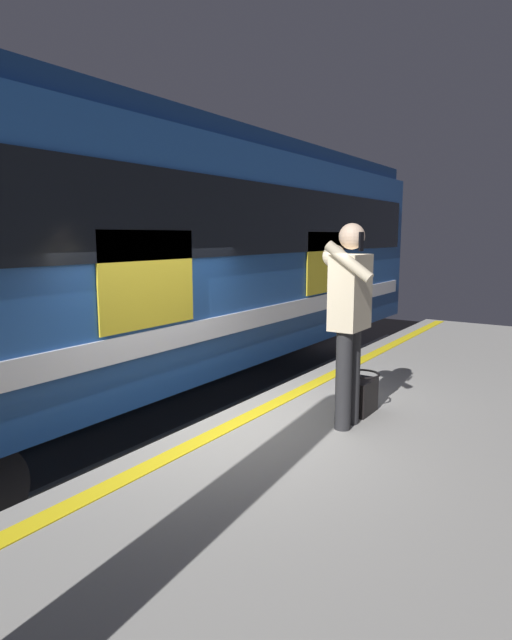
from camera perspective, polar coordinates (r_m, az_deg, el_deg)
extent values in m
plane|color=#4C4742|center=(5.51, -3.82, -19.52)|extent=(24.66, 24.66, 0.00)
cube|color=gray|center=(4.41, 24.57, -21.04)|extent=(13.63, 4.95, 0.97)
cube|color=yellow|center=(4.94, -1.14, -10.58)|extent=(13.36, 0.16, 0.01)
cube|color=slate|center=(6.41, -14.89, -14.71)|extent=(17.72, 0.08, 0.16)
cube|color=slate|center=(7.48, -22.34, -11.56)|extent=(17.72, 0.08, 0.16)
cube|color=#1E478C|center=(7.66, -8.91, 6.93)|extent=(11.08, 2.87, 2.81)
cube|color=navy|center=(7.75, -9.20, 18.27)|extent=(10.86, 2.64, 0.24)
cube|color=black|center=(6.76, 0.25, 10.93)|extent=(10.53, 0.03, 0.90)
cube|color=silver|center=(6.84, 0.24, 0.27)|extent=(10.53, 0.03, 0.24)
cube|color=gold|center=(8.45, 7.61, 6.21)|extent=(1.27, 0.02, 0.95)
cube|color=gold|center=(5.26, -11.50, 4.35)|extent=(1.27, 0.02, 0.95)
cylinder|color=black|center=(10.28, 9.99, -2.52)|extent=(0.84, 0.12, 0.84)
cylinder|color=black|center=(11.38, -0.64, -1.25)|extent=(0.84, 0.12, 0.84)
cylinder|color=#262628|center=(4.78, 10.37, -5.98)|extent=(0.14, 0.14, 0.87)
cylinder|color=#262628|center=(4.62, 9.47, -6.49)|extent=(0.14, 0.14, 0.87)
cube|color=beige|center=(4.56, 10.19, 2.99)|extent=(0.40, 0.24, 0.64)
sphere|color=beige|center=(4.61, 8.46, 6.85)|extent=(0.20, 0.20, 0.20)
sphere|color=beige|center=(4.54, 10.36, 8.92)|extent=(0.22, 0.22, 0.22)
cylinder|color=beige|center=(4.80, 11.37, 2.48)|extent=(0.09, 0.09, 0.58)
cylinder|color=beige|center=(4.30, 10.03, 6.25)|extent=(0.09, 0.42, 0.33)
cube|color=black|center=(4.25, 11.34, 8.34)|extent=(0.07, 0.02, 0.15)
cube|color=black|center=(5.14, 11.38, -8.14)|extent=(0.36, 0.20, 0.32)
torus|color=black|center=(5.08, 11.46, -5.75)|extent=(0.33, 0.33, 0.02)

